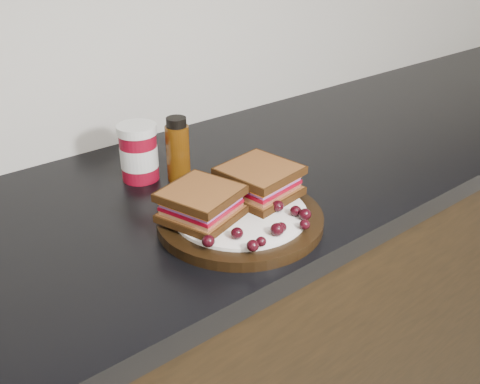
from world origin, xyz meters
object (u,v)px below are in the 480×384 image
(oil_bottle, at_px, (178,149))
(sandwich_left, at_px, (201,204))
(plate, at_px, (240,219))
(condiment_jar, at_px, (139,152))

(oil_bottle, bearing_deg, sandwich_left, -112.22)
(sandwich_left, bearing_deg, plate, -38.47)
(plate, bearing_deg, condiment_jar, 99.82)
(condiment_jar, relative_size, oil_bottle, 0.88)
(plate, distance_m, oil_bottle, 0.21)
(sandwich_left, xyz_separation_m, condiment_jar, (0.02, 0.23, 0.01))
(plate, bearing_deg, sandwich_left, 159.17)
(condiment_jar, xyz_separation_m, oil_bottle, (0.06, -0.05, 0.01))
(plate, relative_size, oil_bottle, 2.21)
(sandwich_left, relative_size, condiment_jar, 1.00)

